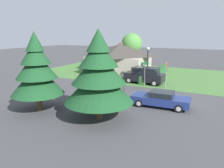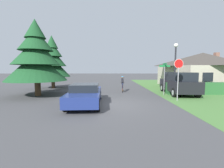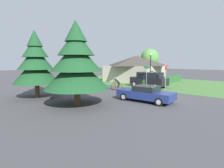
{
  "view_description": "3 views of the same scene",
  "coord_description": "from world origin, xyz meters",
  "px_view_note": "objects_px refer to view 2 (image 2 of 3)",
  "views": [
    {
      "loc": [
        -18.46,
        -4.24,
        5.89
      ],
      "look_at": [
        -0.96,
        4.75,
        1.28
      ],
      "focal_mm": 35.0,
      "sensor_mm": 36.0,
      "label": 1
    },
    {
      "loc": [
        0.16,
        -9.19,
        2.19
      ],
      "look_at": [
        0.12,
        3.83,
        0.91
      ],
      "focal_mm": 24.0,
      "sensor_mm": 36.0,
      "label": 2
    },
    {
      "loc": [
        -13.92,
        -7.3,
        3.22
      ],
      "look_at": [
        -0.81,
        4.29,
        1.02
      ],
      "focal_mm": 28.0,
      "sensor_mm": 36.0,
      "label": 3
    }
  ],
  "objects_px": {
    "cyclist": "(123,84)",
    "conifer_tall_near": "(37,57)",
    "street_lamp": "(176,61)",
    "parked_suv_right": "(179,83)",
    "cottage_house": "(203,69)",
    "street_name_sign": "(165,73)",
    "conifer_tall_far": "(53,61)",
    "stop_sign": "(179,72)",
    "sedan_left_lane": "(86,94)"
  },
  "relations": [
    {
      "from": "cyclist",
      "to": "conifer_tall_near",
      "type": "xyz_separation_m",
      "value": [
        -7.19,
        -2.13,
        2.44
      ]
    },
    {
      "from": "cyclist",
      "to": "street_lamp",
      "type": "relative_size",
      "value": 0.4
    },
    {
      "from": "parked_suv_right",
      "to": "cottage_house",
      "type": "bearing_deg",
      "value": -40.55
    },
    {
      "from": "street_name_sign",
      "to": "conifer_tall_far",
      "type": "relative_size",
      "value": 0.45
    },
    {
      "from": "cottage_house",
      "to": "stop_sign",
      "type": "distance_m",
      "value": 11.05
    },
    {
      "from": "street_lamp",
      "to": "conifer_tall_far",
      "type": "bearing_deg",
      "value": 159.05
    },
    {
      "from": "parked_suv_right",
      "to": "conifer_tall_far",
      "type": "xyz_separation_m",
      "value": [
        -12.75,
        4.19,
        2.17
      ]
    },
    {
      "from": "cottage_house",
      "to": "conifer_tall_far",
      "type": "distance_m",
      "value": 18.37
    },
    {
      "from": "stop_sign",
      "to": "conifer_tall_far",
      "type": "xyz_separation_m",
      "value": [
        -11.43,
        7.02,
        1.15
      ]
    },
    {
      "from": "cottage_house",
      "to": "cyclist",
      "type": "height_order",
      "value": "cottage_house"
    },
    {
      "from": "conifer_tall_far",
      "to": "street_name_sign",
      "type": "bearing_deg",
      "value": -22.42
    },
    {
      "from": "stop_sign",
      "to": "street_name_sign",
      "type": "xyz_separation_m",
      "value": [
        -0.13,
        2.36,
        -0.12
      ]
    },
    {
      "from": "cottage_house",
      "to": "sedan_left_lane",
      "type": "bearing_deg",
      "value": -148.68
    },
    {
      "from": "parked_suv_right",
      "to": "street_name_sign",
      "type": "relative_size",
      "value": 1.75
    },
    {
      "from": "sedan_left_lane",
      "to": "street_lamp",
      "type": "relative_size",
      "value": 1.06
    },
    {
      "from": "conifer_tall_near",
      "to": "sedan_left_lane",
      "type": "bearing_deg",
      "value": -34.91
    },
    {
      "from": "cottage_house",
      "to": "street_name_sign",
      "type": "distance_m",
      "value": 9.42
    },
    {
      "from": "cyclist",
      "to": "stop_sign",
      "type": "relative_size",
      "value": 0.61
    },
    {
      "from": "cottage_house",
      "to": "stop_sign",
      "type": "height_order",
      "value": "cottage_house"
    },
    {
      "from": "stop_sign",
      "to": "street_lamp",
      "type": "relative_size",
      "value": 0.65
    },
    {
      "from": "cyclist",
      "to": "street_lamp",
      "type": "distance_m",
      "value": 5.16
    },
    {
      "from": "stop_sign",
      "to": "conifer_tall_near",
      "type": "relative_size",
      "value": 0.47
    },
    {
      "from": "parked_suv_right",
      "to": "conifer_tall_near",
      "type": "xyz_separation_m",
      "value": [
        -12.07,
        -0.81,
        2.19
      ]
    },
    {
      "from": "sedan_left_lane",
      "to": "parked_suv_right",
      "type": "distance_m",
      "value": 8.53
    },
    {
      "from": "cottage_house",
      "to": "cyclist",
      "type": "xyz_separation_m",
      "value": [
        -10.4,
        -4.53,
        -1.48
      ]
    },
    {
      "from": "street_lamp",
      "to": "street_name_sign",
      "type": "relative_size",
      "value": 1.63
    },
    {
      "from": "sedan_left_lane",
      "to": "conifer_tall_near",
      "type": "bearing_deg",
      "value": 52.08
    },
    {
      "from": "street_lamp",
      "to": "conifer_tall_far",
      "type": "height_order",
      "value": "conifer_tall_far"
    },
    {
      "from": "sedan_left_lane",
      "to": "stop_sign",
      "type": "bearing_deg",
      "value": -82.68
    },
    {
      "from": "street_name_sign",
      "to": "conifer_tall_far",
      "type": "height_order",
      "value": "conifer_tall_far"
    },
    {
      "from": "sedan_left_lane",
      "to": "conifer_tall_far",
      "type": "xyz_separation_m",
      "value": [
        -5.2,
        8.15,
        2.51
      ]
    },
    {
      "from": "cottage_house",
      "to": "sedan_left_lane",
      "type": "distance_m",
      "value": 16.42
    },
    {
      "from": "parked_suv_right",
      "to": "conifer_tall_near",
      "type": "height_order",
      "value": "conifer_tall_near"
    },
    {
      "from": "cyclist",
      "to": "stop_sign",
      "type": "height_order",
      "value": "stop_sign"
    },
    {
      "from": "conifer_tall_near",
      "to": "conifer_tall_far",
      "type": "bearing_deg",
      "value": 97.75
    },
    {
      "from": "cottage_house",
      "to": "parked_suv_right",
      "type": "bearing_deg",
      "value": -138.92
    },
    {
      "from": "cyclist",
      "to": "street_name_sign",
      "type": "distance_m",
      "value": 4.03
    },
    {
      "from": "conifer_tall_far",
      "to": "sedan_left_lane",
      "type": "bearing_deg",
      "value": -57.46
    },
    {
      "from": "cyclist",
      "to": "parked_suv_right",
      "type": "relative_size",
      "value": 0.37
    },
    {
      "from": "cottage_house",
      "to": "street_lamp",
      "type": "bearing_deg",
      "value": -139.54
    },
    {
      "from": "parked_suv_right",
      "to": "conifer_tall_far",
      "type": "relative_size",
      "value": 0.79
    },
    {
      "from": "cottage_house",
      "to": "conifer_tall_near",
      "type": "height_order",
      "value": "conifer_tall_near"
    },
    {
      "from": "parked_suv_right",
      "to": "stop_sign",
      "type": "relative_size",
      "value": 1.64
    },
    {
      "from": "parked_suv_right",
      "to": "street_name_sign",
      "type": "xyz_separation_m",
      "value": [
        -1.45,
        -0.47,
        0.89
      ]
    },
    {
      "from": "parked_suv_right",
      "to": "stop_sign",
      "type": "height_order",
      "value": "stop_sign"
    },
    {
      "from": "cottage_house",
      "to": "conifer_tall_far",
      "type": "bearing_deg",
      "value": 179.61
    },
    {
      "from": "sedan_left_lane",
      "to": "street_lamp",
      "type": "distance_m",
      "value": 8.13
    },
    {
      "from": "parked_suv_right",
      "to": "street_lamp",
      "type": "xyz_separation_m",
      "value": [
        -0.57,
        -0.47,
        1.94
      ]
    },
    {
      "from": "conifer_tall_near",
      "to": "conifer_tall_far",
      "type": "height_order",
      "value": "conifer_tall_near"
    },
    {
      "from": "cyclist",
      "to": "stop_sign",
      "type": "bearing_deg",
      "value": -137.43
    }
  ]
}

